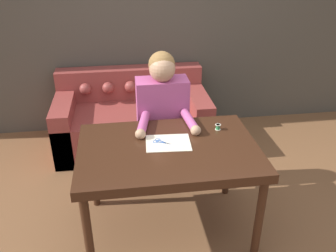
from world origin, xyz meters
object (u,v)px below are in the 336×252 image
dining_table (168,156)px  person (163,122)px  scissors (163,143)px  thread_spool (218,127)px  couch (133,119)px

dining_table → person: size_ratio=1.00×
dining_table → scissors: scissors is taller
person → thread_spool: bearing=-44.3°
dining_table → scissors: bearing=116.9°
scissors → thread_spool: thread_spool is taller
thread_spool → couch: bearing=117.0°
person → dining_table: bearing=-93.1°
person → scissors: bearing=-96.9°
couch → dining_table: bearing=-81.9°
person → thread_spool: 0.56m
person → scissors: 0.53m
couch → person: 0.96m
dining_table → couch: couch is taller
person → scissors: (-0.06, -0.52, 0.10)m
dining_table → thread_spool: (0.42, 0.20, 0.10)m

